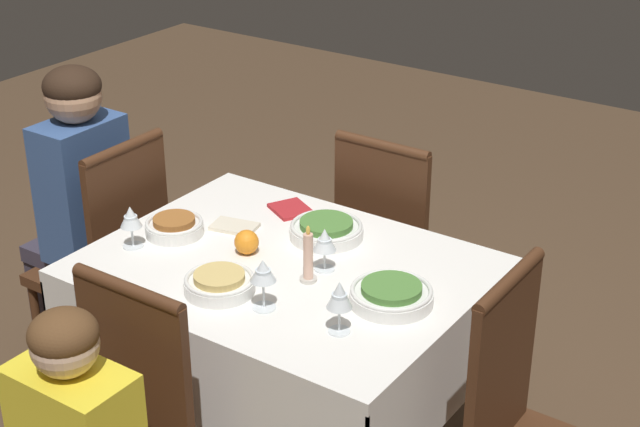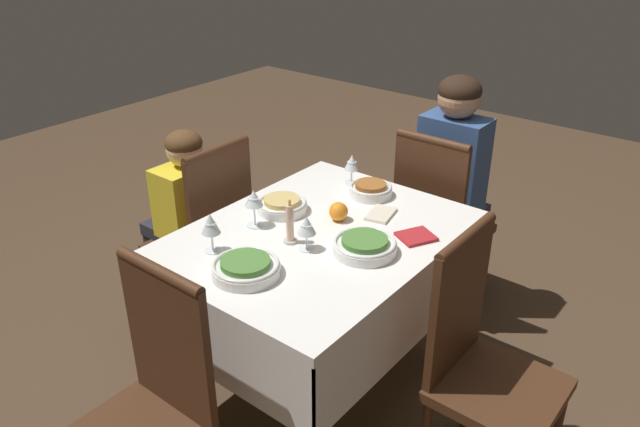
% 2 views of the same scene
% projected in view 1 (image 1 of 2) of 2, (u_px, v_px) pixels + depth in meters
% --- Properties ---
extents(dining_table, '(1.11, 0.86, 0.75)m').
position_uv_depth(dining_table, '(284.00, 299.00, 2.89)').
color(dining_table, white).
rests_on(dining_table, ground_plane).
extents(chair_east, '(0.39, 0.39, 0.95)m').
position_uv_depth(chair_east, '(111.00, 255.00, 3.41)').
color(chair_east, '#472816').
rests_on(chair_east, ground_plane).
extents(chair_south, '(0.39, 0.39, 0.95)m').
position_uv_depth(chair_south, '(394.00, 248.00, 3.46)').
color(chair_south, '#472816').
rests_on(chair_south, ground_plane).
extents(person_adult_denim, '(0.34, 0.30, 1.17)m').
position_uv_depth(person_adult_denim, '(76.00, 204.00, 3.42)').
color(person_adult_denim, '#383342').
rests_on(person_adult_denim, ground_plane).
extents(bowl_east, '(0.18, 0.18, 0.06)m').
position_uv_depth(bowl_east, '(174.00, 226.00, 3.00)').
color(bowl_east, white).
rests_on(bowl_east, dining_table).
extents(wine_glass_east, '(0.07, 0.07, 0.13)m').
position_uv_depth(wine_glass_east, '(131.00, 218.00, 2.90)').
color(wine_glass_east, white).
rests_on(wine_glass_east, dining_table).
extents(bowl_north, '(0.20, 0.20, 0.06)m').
position_uv_depth(bowl_north, '(219.00, 283.00, 2.69)').
color(bowl_north, white).
rests_on(bowl_north, dining_table).
extents(wine_glass_north, '(0.07, 0.07, 0.15)m').
position_uv_depth(wine_glass_north, '(263.00, 273.00, 2.57)').
color(wine_glass_north, white).
rests_on(wine_glass_north, dining_table).
extents(bowl_west, '(0.23, 0.23, 0.06)m').
position_uv_depth(bowl_west, '(391.00, 294.00, 2.63)').
color(bowl_west, white).
rests_on(bowl_west, dining_table).
extents(wine_glass_west, '(0.07, 0.07, 0.15)m').
position_uv_depth(wine_glass_west, '(339.00, 297.00, 2.47)').
color(wine_glass_west, white).
rests_on(wine_glass_west, dining_table).
extents(bowl_south, '(0.23, 0.23, 0.06)m').
position_uv_depth(bowl_south, '(326.00, 229.00, 2.98)').
color(bowl_south, white).
rests_on(bowl_south, dining_table).
extents(wine_glass_south, '(0.07, 0.07, 0.13)m').
position_uv_depth(wine_glass_south, '(325.00, 241.00, 2.77)').
color(wine_glass_south, white).
rests_on(wine_glass_south, dining_table).
extents(candle_centerpiece, '(0.05, 0.05, 0.17)m').
position_uv_depth(candle_centerpiece, '(308.00, 260.00, 2.73)').
color(candle_centerpiece, beige).
rests_on(candle_centerpiece, dining_table).
extents(orange_fruit, '(0.07, 0.07, 0.07)m').
position_uv_depth(orange_fruit, '(247.00, 242.00, 2.89)').
color(orange_fruit, orange).
rests_on(orange_fruit, dining_table).
extents(napkin_red_folded, '(0.16, 0.16, 0.01)m').
position_uv_depth(napkin_red_folded, '(291.00, 209.00, 3.16)').
color(napkin_red_folded, '#AD2328').
rests_on(napkin_red_folded, dining_table).
extents(napkin_spare_side, '(0.16, 0.12, 0.01)m').
position_uv_depth(napkin_spare_side, '(234.00, 227.00, 3.05)').
color(napkin_spare_side, beige).
rests_on(napkin_spare_side, dining_table).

